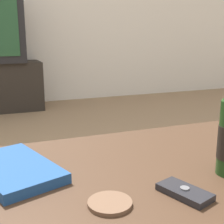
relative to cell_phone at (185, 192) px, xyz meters
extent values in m
cube|color=#422B1C|center=(-0.06, 0.05, -0.03)|extent=(1.09, 0.80, 0.04)
cylinder|color=#382417|center=(0.42, 0.39, -0.23)|extent=(0.07, 0.07, 0.37)
cube|color=#232328|center=(0.00, 0.00, 0.00)|extent=(0.09, 0.12, 0.01)
cylinder|color=slate|center=(0.00, 0.00, 0.01)|extent=(0.02, 0.02, 0.00)
cylinder|color=brown|center=(-0.16, 0.02, 0.00)|extent=(0.09, 0.09, 0.01)
cube|color=navy|center=(-0.32, 0.24, 0.00)|extent=(0.23, 0.30, 0.02)
camera|label=1|loc=(-0.35, -0.49, 0.31)|focal=50.00mm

